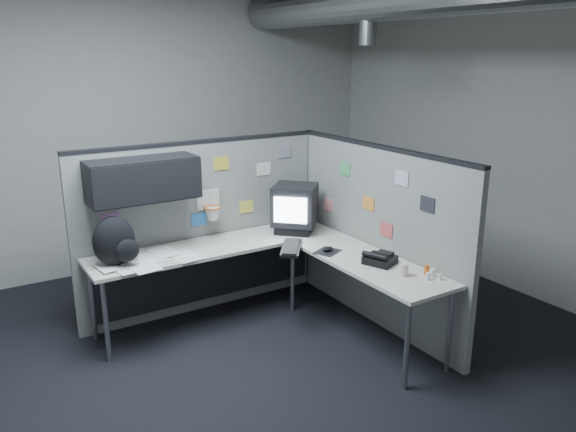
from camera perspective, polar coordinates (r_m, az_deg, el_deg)
room at (r=4.32m, az=5.99°, el=12.36°), size 5.62×5.62×3.22m
partition_back at (r=5.17m, az=-10.02°, el=0.42°), size 2.44×0.42×1.63m
partition_right at (r=5.06m, az=8.97°, el=-1.96°), size 0.07×2.23×1.63m
desk at (r=4.99m, az=-3.20°, el=-4.56°), size 2.31×2.11×0.73m
monitor at (r=5.36m, az=0.70°, el=0.86°), size 0.56×0.56×0.45m
keyboard at (r=4.90m, az=0.33°, el=-3.25°), size 0.39×0.45×0.04m
mouse at (r=4.86m, az=4.04°, el=-3.48°), size 0.27×0.25×0.05m
phone at (r=4.63m, az=9.29°, el=-4.33°), size 0.28×0.29×0.11m
bottles at (r=4.44m, az=14.32°, el=-5.68°), size 0.12×0.17×0.08m
cup at (r=4.42m, az=11.66°, el=-5.38°), size 0.08×0.08×0.10m
papers at (r=4.77m, az=-14.11°, el=-4.43°), size 0.85×0.58×0.02m
backpack at (r=4.69m, az=-17.14°, el=-2.54°), size 0.37×0.34×0.41m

